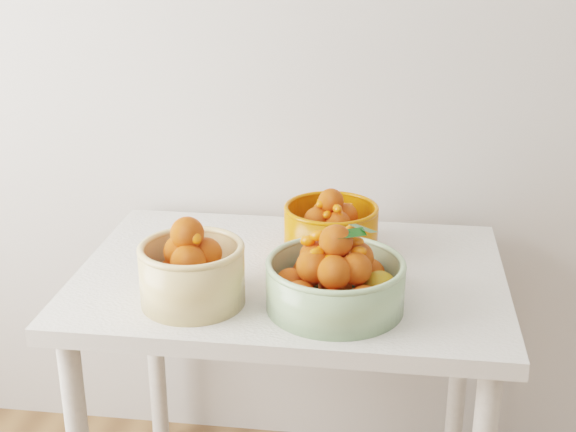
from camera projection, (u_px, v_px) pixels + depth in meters
The scene contains 4 objects.
table at pixel (291, 307), 1.92m from camera, with size 1.00×0.70×0.75m.
bowl_cream at pixel (192, 271), 1.71m from camera, with size 0.25×0.25×0.20m.
bowl_green at pixel (336, 280), 1.69m from camera, with size 0.34×0.34×0.19m.
bowl_orange at pixel (331, 229), 1.97m from camera, with size 0.25×0.25×0.17m.
Camera 1 is at (-0.08, -0.10, 1.55)m, focal length 50.00 mm.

